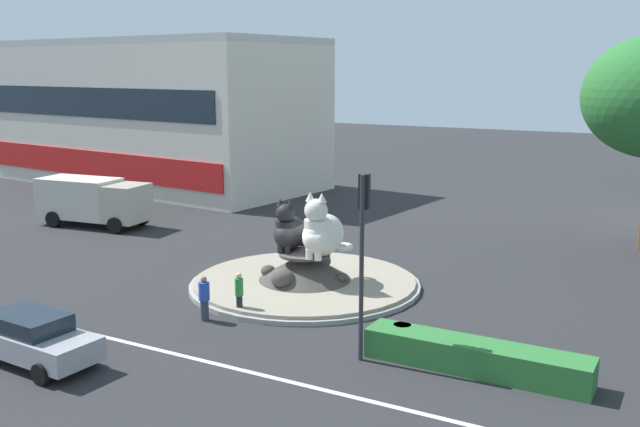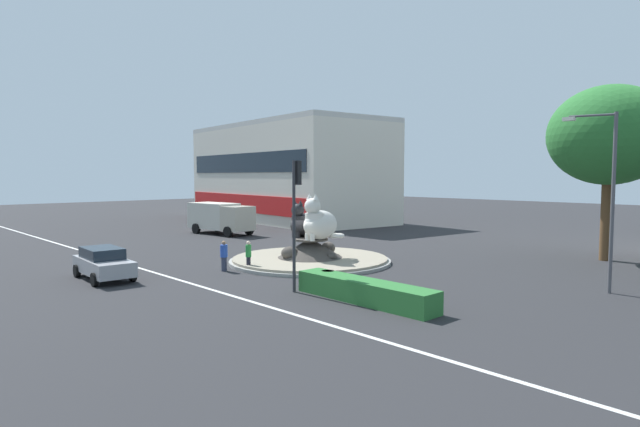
{
  "view_description": "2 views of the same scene",
  "coord_description": "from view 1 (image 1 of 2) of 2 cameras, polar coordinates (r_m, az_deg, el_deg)",
  "views": [
    {
      "loc": [
        14.24,
        -24.47,
        8.79
      ],
      "look_at": [
        1.02,
        -0.57,
        3.26
      ],
      "focal_mm": 40.43,
      "sensor_mm": 36.0,
      "label": 1
    },
    {
      "loc": [
        22.53,
        -20.34,
        5.11
      ],
      "look_at": [
        1.06,
        -0.2,
        2.94
      ],
      "focal_mm": 29.39,
      "sensor_mm": 36.0,
      "label": 2
    }
  ],
  "objects": [
    {
      "name": "traffic_light_mast",
      "position": [
        21.45,
        3.41,
        -1.58
      ],
      "size": [
        0.36,
        0.46,
        5.74
      ],
      "rotation": [
        0.0,
        0.0,
        1.75
      ],
      "color": "#2D2D33",
      "rests_on": "ground"
    },
    {
      "name": "clipped_hedge_strip",
      "position": [
        22.05,
        12.2,
        -11.04
      ],
      "size": [
        6.68,
        1.2,
        0.9
      ],
      "primitive_type": "cube",
      "color": "#2D7033",
      "rests_on": "ground"
    },
    {
      "name": "roundabout_island",
      "position": [
        29.52,
        -1.22,
        -4.98
      ],
      "size": [
        9.42,
        9.42,
        1.43
      ],
      "color": "gray",
      "rests_on": "ground"
    },
    {
      "name": "litter_bin",
      "position": [
        23.12,
        6.51,
        -9.77
      ],
      "size": [
        0.56,
        0.56,
        0.9
      ],
      "color": "#2D4233",
      "rests_on": "ground"
    },
    {
      "name": "delivery_box_truck",
      "position": [
        42.5,
        -17.53,
        1.05
      ],
      "size": [
        6.66,
        3.21,
        2.68
      ],
      "rotation": [
        0.0,
        0.0,
        0.12
      ],
      "color": "#B7AD99",
      "rests_on": "ground"
    },
    {
      "name": "cat_statue_black",
      "position": [
        29.53,
        -2.46,
        -1.36
      ],
      "size": [
        1.56,
        2.35,
        2.22
      ],
      "rotation": [
        0.0,
        0.0,
        -1.38
      ],
      "color": "black",
      "rests_on": "roundabout_island"
    },
    {
      "name": "lane_centreline",
      "position": [
        23.4,
        -11.4,
        -10.84
      ],
      "size": [
        112.0,
        0.2,
        0.01
      ],
      "primitive_type": "cube",
      "color": "silver",
      "rests_on": "ground"
    },
    {
      "name": "cat_statue_white",
      "position": [
        28.56,
        0.16,
        -1.48
      ],
      "size": [
        1.74,
        2.76,
        2.65
      ],
      "rotation": [
        0.0,
        0.0,
        -1.54
      ],
      "color": "silver",
      "rests_on": "roundabout_island"
    },
    {
      "name": "pedestrian_green_shirt",
      "position": [
        26.24,
        -6.42,
        -6.23
      ],
      "size": [
        0.31,
        0.31,
        1.59
      ],
      "rotation": [
        0.0,
        0.0,
        4.97
      ],
      "color": "black",
      "rests_on": "ground"
    },
    {
      "name": "sedan_on_far_lane",
      "position": [
        23.65,
        -21.78,
        -9.11
      ],
      "size": [
        4.45,
        2.18,
        1.55
      ],
      "rotation": [
        0.0,
        0.0,
        -0.06
      ],
      "color": "#99999E",
      "rests_on": "ground"
    },
    {
      "name": "ground_plane",
      "position": [
        29.64,
        -1.2,
        -5.8
      ],
      "size": [
        160.0,
        160.0,
        0.0
      ],
      "primitive_type": "plane",
      "color": "#28282B"
    },
    {
      "name": "pedestrian_blue_shirt",
      "position": [
        25.88,
        -9.15,
        -6.58
      ],
      "size": [
        0.39,
        0.39,
        1.62
      ],
      "rotation": [
        0.0,
        0.0,
        4.71
      ],
      "color": "#33384C",
      "rests_on": "ground"
    },
    {
      "name": "shophouse_block",
      "position": [
        57.2,
        -13.1,
        7.78
      ],
      "size": [
        27.15,
        14.25,
        10.85
      ],
      "rotation": [
        0.0,
        0.0,
        -0.11
      ],
      "color": "beige",
      "rests_on": "ground"
    }
  ]
}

